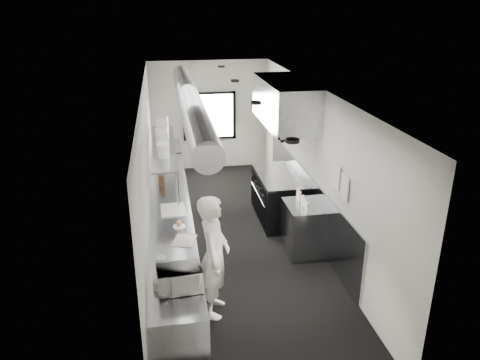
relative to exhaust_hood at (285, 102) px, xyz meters
name	(u,v)px	position (x,y,z in m)	size (l,w,h in m)	color
floor	(233,237)	(-1.10, -0.70, -2.39)	(3.00, 8.00, 0.01)	black
ceiling	(232,89)	(-1.10, -0.70, 0.41)	(3.00, 8.00, 0.01)	silver
wall_back	(209,116)	(-1.10, 3.30, -0.99)	(3.00, 0.02, 2.80)	beige
wall_front	(294,303)	(-1.10, -4.70, -0.99)	(3.00, 0.02, 2.80)	beige
wall_left	(147,173)	(-2.60, -0.70, -0.99)	(0.02, 8.00, 2.80)	beige
wall_right	(314,163)	(0.40, -0.70, -0.99)	(0.02, 8.00, 2.80)	beige
wall_cladding	(306,199)	(0.38, -0.40, -1.84)	(0.03, 5.50, 1.10)	gray
hvac_duct	(190,100)	(-1.80, -0.30, 0.16)	(0.40, 0.40, 6.40)	gray
service_window	(210,116)	(-1.10, 3.26, -0.99)	(1.36, 0.05, 1.25)	white
exhaust_hood	(285,102)	(0.00, 0.00, 0.00)	(0.81, 2.20, 0.88)	gray
prep_counter	(172,233)	(-2.25, -1.20, -1.94)	(0.70, 6.00, 0.90)	gray
pass_shelf	(164,147)	(-2.29, 0.30, -0.86)	(0.45, 3.00, 0.68)	gray
range	(279,196)	(-0.06, 0.00, -1.92)	(0.88, 1.60, 0.94)	black
bottle_station	(304,228)	(0.05, -1.40, -1.94)	(0.65, 0.80, 0.90)	gray
far_work_table	(167,163)	(-2.25, 2.50, -1.94)	(0.70, 1.20, 0.90)	gray
notice_sheet_a	(336,176)	(0.37, -1.90, -0.79)	(0.02, 0.28, 0.38)	silver
notice_sheet_b	(344,187)	(0.37, -2.25, -0.84)	(0.02, 0.28, 0.38)	silver
line_cook	(214,256)	(-1.69, -2.84, -1.49)	(0.66, 0.43, 1.80)	white
microwave	(179,279)	(-2.19, -3.54, -1.34)	(0.49, 0.37, 0.29)	white
deli_tub_a	(159,284)	(-2.44, -3.48, -1.44)	(0.15, 0.15, 0.11)	#AFBAAB
deli_tub_b	(161,261)	(-2.41, -2.92, -1.44)	(0.14, 0.14, 0.10)	#AFBAAB
newspaper	(184,240)	(-2.07, -2.33, -1.49)	(0.30, 0.38, 0.01)	silver
small_plate	(179,226)	(-2.13, -1.87, -1.48)	(0.19, 0.19, 0.02)	white
pastry	(179,223)	(-2.13, -1.87, -1.43)	(0.10, 0.10, 0.10)	tan
cutting_board	(173,210)	(-2.20, -1.24, -1.48)	(0.40, 0.54, 0.02)	silver
knife_block	(161,180)	(-2.38, -0.08, -1.38)	(0.09, 0.19, 0.21)	brown
plate_stack_a	(163,151)	(-2.31, -0.42, -0.70)	(0.21, 0.21, 0.25)	white
plate_stack_b	(162,140)	(-2.31, 0.14, -0.66)	(0.25, 0.25, 0.32)	white
plate_stack_c	(162,136)	(-2.31, 0.37, -0.66)	(0.23, 0.23, 0.33)	white
plate_stack_d	(163,126)	(-2.29, 1.15, -0.64)	(0.23, 0.23, 0.36)	white
squeeze_bottle_a	(307,208)	(-0.01, -1.70, -1.40)	(0.06, 0.06, 0.18)	silver
squeeze_bottle_b	(305,204)	(0.01, -1.52, -1.41)	(0.05, 0.05, 0.16)	silver
squeeze_bottle_c	(303,200)	(0.01, -1.39, -1.40)	(0.06, 0.06, 0.18)	silver
squeeze_bottle_d	(300,196)	(0.00, -1.20, -1.41)	(0.06, 0.06, 0.17)	silver
squeeze_bottle_e	(298,193)	(0.01, -1.10, -1.39)	(0.07, 0.07, 0.20)	silver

